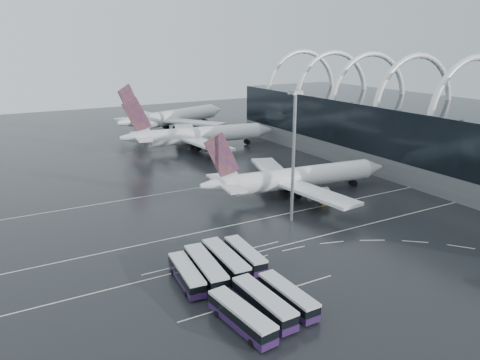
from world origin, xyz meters
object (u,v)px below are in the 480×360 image
bus_row_near_c (225,261)px  gse_cart_belly_c (325,201)px  bus_row_far_b (264,303)px  bus_row_near_d (245,255)px  bus_row_near_a (187,274)px  gse_cart_belly_d (346,177)px  gse_cart_belly_e (284,177)px  bus_row_far_c (288,296)px  floodlight_mast (294,141)px  gse_cart_belly_b (315,174)px  airliner_gate_b (198,136)px  bus_row_far_a (241,316)px  airliner_gate_c (173,118)px  bus_row_near_b (206,268)px  airliner_main (295,178)px

bus_row_near_c → gse_cart_belly_c: bearing=-60.5°
bus_row_far_b → bus_row_near_d: bearing=-22.5°
bus_row_near_a → gse_cart_belly_d: bus_row_near_a is taller
gse_cart_belly_d → gse_cart_belly_e: gse_cart_belly_d is taller
bus_row_far_c → gse_cart_belly_e: (37.64, 55.71, -1.01)m
floodlight_mast → gse_cart_belly_b: size_ratio=13.17×
airliner_gate_b → gse_cart_belly_b: (15.50, -48.85, -4.42)m
bus_row_near_a → gse_cart_belly_b: size_ratio=5.78×
gse_cart_belly_e → floodlight_mast: bearing=-121.5°
bus_row_near_c → bus_row_far_a: bus_row_near_c is taller
bus_row_near_c → gse_cart_belly_d: bearing=-57.3°
airliner_gate_c → bus_row_near_a: 138.59m
bus_row_near_d → bus_row_far_b: 16.21m
bus_row_far_c → gse_cart_belly_d: bus_row_far_c is taller
bus_row_near_b → gse_cart_belly_e: bearing=-41.0°
bus_row_far_a → bus_row_far_c: 8.93m
gse_cart_belly_c → gse_cart_belly_e: gse_cart_belly_e is taller
bus_row_far_c → floodlight_mast: floodlight_mast is taller
airliner_gate_b → floodlight_mast: size_ratio=2.02×
bus_row_far_c → gse_cart_belly_e: bus_row_far_c is taller
bus_row_near_a → airliner_gate_c: bearing=-14.8°
airliner_main → floodlight_mast: floodlight_mast is taller
airliner_gate_c → floodlight_mast: floodlight_mast is taller
bus_row_near_d → gse_cart_belly_b: bus_row_near_d is taller
bus_row_far_a → airliner_gate_b: bearing=-27.3°
gse_cart_belly_d → gse_cart_belly_e: size_ratio=1.02×
bus_row_far_a → gse_cart_belly_c: 55.42m
airliner_gate_b → bus_row_near_a: bearing=-108.5°
bus_row_near_d → gse_cart_belly_e: bearing=-38.0°
airliner_gate_b → airliner_gate_c: (6.25, 40.42, 0.41)m
airliner_main → gse_cart_belly_d: size_ratio=22.01×
bus_row_far_a → bus_row_far_b: 4.72m
bus_row_near_d → gse_cart_belly_c: bus_row_near_d is taller
bus_row_near_c → bus_row_far_a: size_ratio=1.06×
bus_row_far_c → airliner_gate_c: bearing=-16.1°
gse_cart_belly_d → bus_row_far_a: bearing=-142.2°
airliner_main → airliner_gate_c: bearing=92.2°
bus_row_near_a → gse_cart_belly_e: size_ratio=5.31×
airliner_main → floodlight_mast: 22.35m
gse_cart_belly_b → gse_cart_belly_c: bearing=-122.7°
bus_row_near_d → gse_cart_belly_c: (32.99, 18.14, -1.02)m
airliner_gate_c → bus_row_near_d: size_ratio=4.78×
airliner_gate_b → bus_row_far_c: 107.73m
bus_row_near_b → bus_row_near_c: (4.23, 0.90, -0.01)m
bus_row_near_d → bus_row_far_a: (-10.19, -16.58, 0.09)m
bus_row_far_a → gse_cart_belly_e: size_ratio=5.55×
bus_row_near_d → bus_row_far_b: bus_row_far_b is taller
floodlight_mast → gse_cart_belly_b: bearing=43.8°
bus_row_near_c → bus_row_far_a: bearing=162.5°
gse_cart_belly_c → bus_row_far_a: bearing=-141.2°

